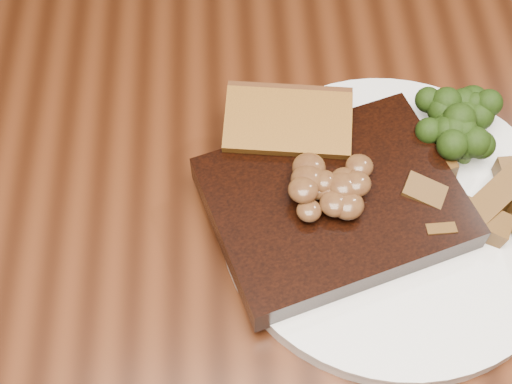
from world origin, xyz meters
TOP-DOWN VIEW (x-y plane):
  - dining_table at (0.00, 0.00)m, footprint 1.60×0.90m
  - plate at (0.09, -0.00)m, footprint 0.27×0.27m
  - steak at (0.04, 0.00)m, footprint 0.22×0.19m
  - steak_bone at (0.04, -0.06)m, footprint 0.13×0.05m
  - mushroom_pile at (0.04, 0.00)m, footprint 0.07×0.07m
  - garlic_bread at (0.01, 0.06)m, footprint 0.10×0.06m
  - potato_wedges at (0.14, 0.00)m, footprint 0.11×0.11m
  - broccoli_cluster at (0.15, 0.06)m, footprint 0.07×0.07m

SIDE VIEW (x-z plane):
  - dining_table at x=0.00m, z-range 0.28..1.03m
  - plate at x=0.09m, z-range 0.75..0.76m
  - steak_bone at x=0.04m, z-range 0.76..0.78m
  - garlic_bread at x=0.01m, z-range 0.76..0.78m
  - potato_wedges at x=0.14m, z-range 0.76..0.79m
  - steak at x=0.04m, z-range 0.76..0.79m
  - broccoli_cluster at x=0.15m, z-range 0.76..0.80m
  - mushroom_pile at x=0.04m, z-range 0.79..0.82m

